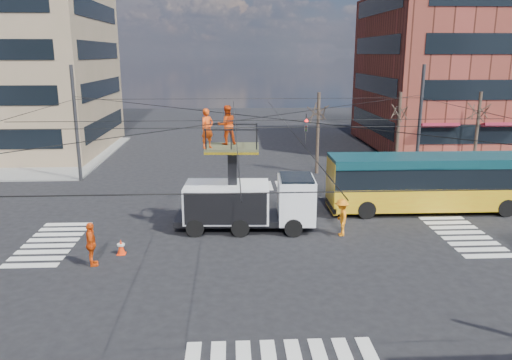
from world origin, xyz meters
The scene contains 14 objects.
ground centered at (0.00, 0.00, 0.00)m, with size 120.00×120.00×0.00m, color black.
sidewalk_ne centered at (21.00, 21.00, 0.06)m, with size 18.00×18.00×0.12m, color slate.
sidewalk_nw centered at (-21.00, 21.00, 0.06)m, with size 18.00×18.00×0.12m, color slate.
crosswalks centered at (0.00, 0.00, 0.01)m, with size 22.40×22.40×0.02m, color silver, non-canonical shape.
building_ne centered at (21.98, 23.98, 7.00)m, with size 20.06×16.06×14.00m.
overhead_network centered at (-0.07, 0.40, 4.29)m, with size 24.24×24.24×8.00m.
tree_a centered at (5.00, 13.50, 4.63)m, with size 2.00×2.00×6.00m.
tree_b centered at (11.00, 13.50, 4.63)m, with size 2.00×2.00×6.00m.
tree_c centered at (17.00, 13.50, 4.63)m, with size 2.00×2.00×6.00m.
utility_truck centered at (-0.57, 1.54, 2.05)m, with size 7.11×2.93×6.24m.
city_bus centered at (10.05, 3.95, 1.72)m, with size 11.99×2.72×3.20m.
traffic_cone centered at (-6.37, -1.55, 0.35)m, with size 0.36×0.36×0.70m, color #FF330A.
worker_ground centered at (-7.32, -2.73, 0.95)m, with size 1.11×0.46×1.90m, color #E54D0E.
flagger centered at (3.95, 0.31, 0.93)m, with size 1.20×0.69×1.86m, color orange.
Camera 1 is at (-1.43, -22.63, 8.70)m, focal length 35.00 mm.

